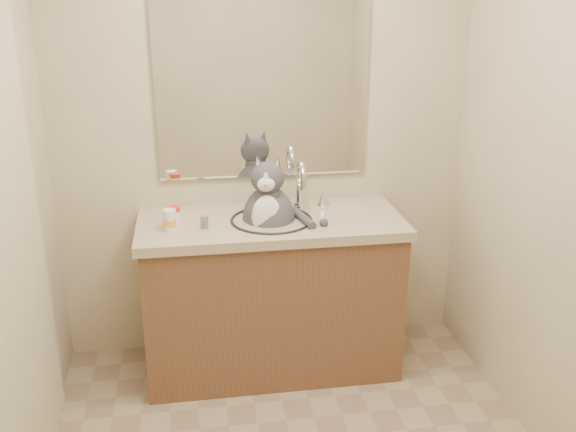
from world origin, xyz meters
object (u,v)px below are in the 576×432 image
at_px(pill_bottle_redcap, 175,216).
at_px(pill_bottle_orange, 170,221).
at_px(cat, 269,216).
at_px(grey_canister, 204,222).

height_order(pill_bottle_redcap, pill_bottle_orange, pill_bottle_orange).
bearing_deg(pill_bottle_redcap, cat, 4.65).
bearing_deg(cat, pill_bottle_redcap, -162.34).
distance_m(cat, grey_canister, 0.34).
relative_size(cat, pill_bottle_redcap, 5.22).
distance_m(cat, pill_bottle_orange, 0.50).
height_order(pill_bottle_orange, grey_canister, pill_bottle_orange).
xyz_separation_m(pill_bottle_redcap, grey_canister, (0.14, -0.04, -0.02)).
distance_m(cat, pill_bottle_redcap, 0.47).
relative_size(cat, pill_bottle_orange, 5.15).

